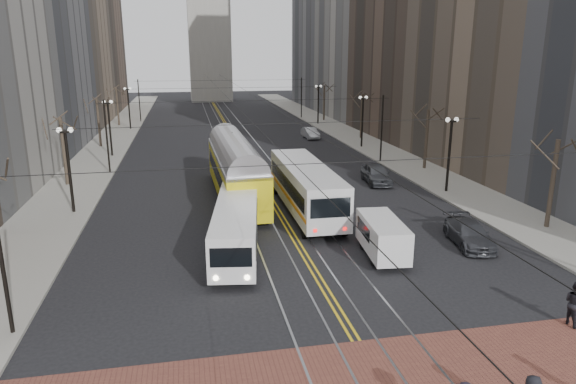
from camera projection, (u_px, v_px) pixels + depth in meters
name	position (u px, v px, depth m)	size (l,w,h in m)	color
ground	(348.00, 328.00, 20.38)	(260.00, 260.00, 0.00)	black
sidewalk_left	(109.00, 145.00, 60.13)	(5.00, 140.00, 0.15)	gray
sidewalk_right	(353.00, 137.00, 65.76)	(5.00, 140.00, 0.15)	gray
streetcar_rails	(236.00, 142.00, 62.96)	(4.80, 130.00, 0.02)	gray
centre_lines	(236.00, 141.00, 62.96)	(0.42, 130.00, 0.01)	gold
building_right_far	(342.00, 3.00, 101.29)	(16.00, 20.00, 40.00)	slate
lamp_posts	(253.00, 141.00, 46.85)	(27.60, 57.20, 5.60)	black
street_trees	(245.00, 130.00, 53.00)	(31.68, 53.28, 5.60)	#382D23
trolley_wires	(245.00, 121.00, 52.35)	(25.96, 120.00, 6.60)	black
transit_bus	(237.00, 228.00, 28.01)	(2.20, 10.56, 2.64)	white
streetcar	(236.00, 175.00, 38.14)	(2.83, 15.23, 3.59)	yellow
rear_bus	(306.00, 189.00, 34.72)	(2.71, 12.46, 3.25)	silver
cargo_van	(382.00, 239.00, 27.22)	(1.79, 4.66, 2.06)	white
sedan_grey	(376.00, 174.00, 42.76)	(1.89, 4.69, 1.60)	#404247
sedan_silver	(310.00, 133.00, 65.12)	(1.46, 4.19, 1.38)	#B3B6BC
sedan_parked	(469.00, 234.00, 29.03)	(1.86, 4.57, 1.33)	#393B40
pedestrian_c	(575.00, 303.00, 20.38)	(0.90, 0.70, 1.86)	black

